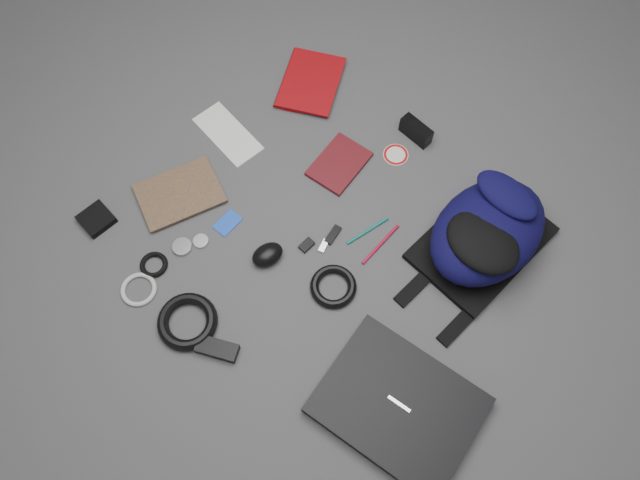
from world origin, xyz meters
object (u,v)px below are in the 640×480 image
Objects in this scene: dvd_case at (339,164)px; power_brick at (217,349)px; comic_book at (170,171)px; compact_camera at (416,131)px; backpack at (488,232)px; textbook_red at (284,77)px; mouse at (267,255)px; laptop at (398,405)px; pouch at (96,219)px.

dvd_case is 0.66m from power_brick.
compact_camera reaches higher than comic_book.
compact_camera is at bearing 59.98° from dvd_case.
comic_book is 2.14× the size of power_brick.
backpack reaches higher than dvd_case.
dvd_case is at bearing -167.90° from backpack.
textbook_red is at bearing 154.56° from dvd_case.
backpack is at bearing -20.30° from compact_camera.
mouse is at bearing 80.60° from power_brick.
laptop reaches higher than comic_book.
backpack reaches higher than power_brick.
mouse reaches higher than textbook_red.
power_brick is (-0.03, -0.88, -0.02)m from compact_camera.
laptop is 1.63× the size of comic_book.
backpack is at bearing 38.48° from power_brick.
laptop is 3.48× the size of power_brick.
dvd_case is 1.72× the size of compact_camera.
pouch reaches higher than dvd_case.
mouse reaches higher than pouch.
textbook_red is at bearing 179.90° from backpack.
dvd_case is at bearing -46.74° from textbook_red.
power_brick is (-0.46, -0.17, -0.01)m from laptop.
power_brick is (0.06, -0.28, -0.01)m from mouse.
compact_camera is at bearing 118.35° from laptop.
power_brick is 1.29× the size of pouch.
compact_camera reaches higher than power_brick.
power_brick is at bearing -84.86° from textbook_red.
dvd_case is at bearing 113.38° from mouse.
backpack reaches higher than comic_book.
backpack reaches higher than compact_camera.
compact_camera reaches higher than mouse.
power_brick is at bearing -84.22° from compact_camera.
laptop is 0.49m from power_brick.
power_brick is 0.53m from pouch.
textbook_red is at bearing 110.46° from comic_book.
mouse is 0.51m from pouch.
comic_book is at bearing -140.90° from dvd_case.
dvd_case is 1.63× the size of power_brick.
mouse is (-0.10, -0.59, -0.01)m from compact_camera.
laptop is 0.95m from comic_book.
compact_camera is (0.46, 0.08, 0.02)m from textbook_red.
compact_camera is (0.51, 0.56, 0.02)m from comic_book.
comic_book is (-0.05, -0.48, -0.00)m from textbook_red.
comic_book reaches higher than dvd_case.
textbook_red is (-0.88, 0.63, -0.01)m from laptop.
power_brick reaches higher than comic_book.
compact_camera is (-0.35, 0.19, -0.06)m from backpack.
laptop is at bearing -74.36° from backpack.
pouch is at bearing -76.07° from comic_book.
laptop is at bearing -51.03° from compact_camera.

